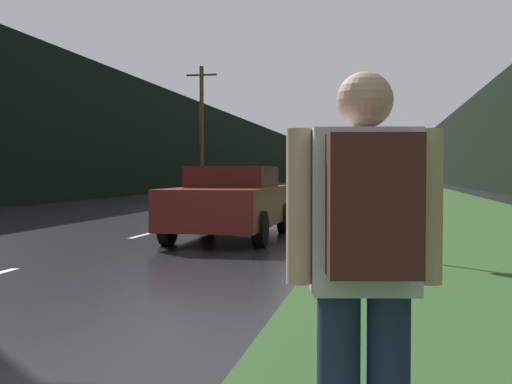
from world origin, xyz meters
The scene contains 9 objects.
grass_verge centered at (6.87, 40.00, 0.01)m, with size 6.00×240.00×0.02m, color #2D5123.
lane_stripe_c centered at (0.00, 12.87, 0.00)m, with size 0.12×3.00×0.01m, color silver.
lane_stripe_d centered at (0.00, 19.87, 0.00)m, with size 0.12×3.00×0.01m, color silver.
treeline_far_side centered at (-9.87, 50.00, 3.37)m, with size 2.00×140.00×6.73m, color black.
treeline_near_side centered at (12.87, 50.00, 3.65)m, with size 2.00×140.00×7.29m, color black.
utility_pole_far centered at (-5.40, 35.57, 3.85)m, with size 1.80×0.24×7.44m.
stop_sign centered at (4.49, 9.73, 1.69)m, with size 0.68×0.07×2.75m.
hitchhiker_with_backpack centered at (4.76, 1.94, 0.96)m, with size 0.57×0.46×1.66m.
car_passing_near centered at (1.94, 11.81, 0.73)m, with size 1.88×4.35×1.41m.
Camera 1 is at (4.81, -0.42, 1.29)m, focal length 45.00 mm.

